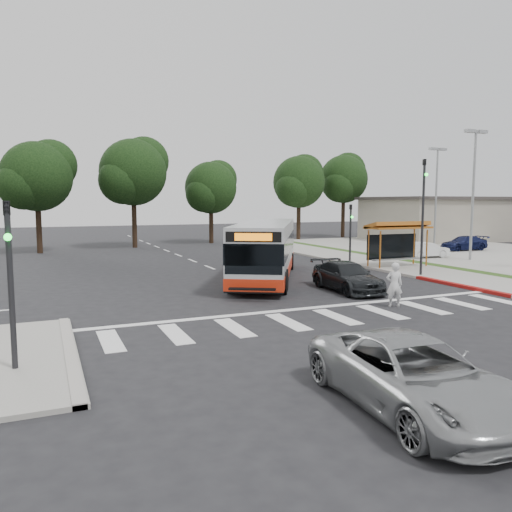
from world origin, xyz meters
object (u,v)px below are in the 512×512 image
transit_bus (266,251)px  dark_sedan (347,277)px  silver_suv_south (413,375)px  pedestrian (394,285)px

transit_bus → dark_sedan: (2.00, -4.89, -0.86)m
transit_bus → silver_suv_south: size_ratio=2.27×
pedestrian → silver_suv_south: pedestrian is taller
dark_sedan → pedestrian: bearing=-91.5°
transit_bus → pedestrian: 8.88m
silver_suv_south → pedestrian: bearing=57.0°
transit_bus → dark_sedan: 5.35m
pedestrian → silver_suv_south: (-6.08, -8.18, -0.16)m
silver_suv_south → transit_bus: bearing=79.0°
transit_bus → dark_sedan: transit_bus is taller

